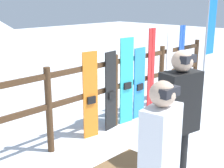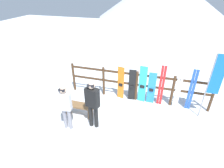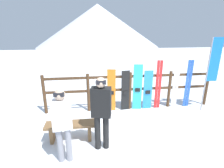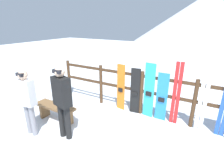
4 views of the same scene
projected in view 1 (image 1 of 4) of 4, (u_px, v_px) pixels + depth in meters
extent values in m
plane|color=white|center=(203.00, 158.00, 4.53)|extent=(40.00, 40.00, 0.00)
cylinder|color=#4C331E|center=(49.00, 111.00, 4.55)|extent=(0.10, 0.10, 1.30)
cylinder|color=#4C331E|center=(115.00, 91.00, 5.53)|extent=(0.10, 0.10, 1.30)
cylinder|color=#4C331E|center=(161.00, 77.00, 6.51)|extent=(0.10, 0.10, 1.30)
cylinder|color=#4C331E|center=(195.00, 67.00, 7.49)|extent=(0.10, 0.10, 1.30)
cube|color=#4C331E|center=(115.00, 87.00, 5.52)|extent=(5.64, 0.05, 0.08)
cube|color=#4C331E|center=(115.00, 62.00, 5.40)|extent=(5.64, 0.05, 0.08)
cube|color=white|center=(160.00, 142.00, 2.55)|extent=(0.41, 0.27, 0.62)
sphere|color=#D8B293|center=(163.00, 94.00, 2.44)|extent=(0.21, 0.21, 0.21)
cube|color=black|center=(170.00, 92.00, 2.39)|extent=(0.19, 0.07, 0.07)
cylinder|color=black|center=(181.00, 162.00, 3.57)|extent=(0.14, 0.14, 0.84)
cube|color=black|center=(180.00, 102.00, 3.30)|extent=(0.47, 0.32, 0.66)
sphere|color=#D8B293|center=(182.00, 61.00, 3.19)|extent=(0.23, 0.23, 0.23)
cube|color=black|center=(188.00, 59.00, 3.13)|extent=(0.20, 0.08, 0.08)
cube|color=orange|center=(90.00, 96.00, 5.03)|extent=(0.27, 0.07, 1.44)
cube|color=black|center=(92.00, 100.00, 5.03)|extent=(0.15, 0.05, 0.12)
cube|color=black|center=(111.00, 91.00, 5.37)|extent=(0.28, 0.06, 1.38)
cube|color=black|center=(112.00, 95.00, 5.37)|extent=(0.16, 0.05, 0.12)
cube|color=#2DBFCC|center=(127.00, 81.00, 5.63)|extent=(0.30, 0.06, 1.58)
cube|color=black|center=(128.00, 86.00, 5.63)|extent=(0.17, 0.05, 0.12)
cube|color=#288CE0|center=(139.00, 83.00, 5.91)|extent=(0.30, 0.02, 1.36)
cube|color=black|center=(140.00, 87.00, 5.91)|extent=(0.17, 0.03, 0.12)
cube|color=red|center=(149.00, 72.00, 6.08)|extent=(0.09, 0.02, 1.70)
cube|color=red|center=(153.00, 71.00, 6.16)|extent=(0.09, 0.02, 1.70)
cube|color=white|center=(167.00, 70.00, 6.53)|extent=(0.09, 0.02, 1.57)
cube|color=white|center=(170.00, 69.00, 6.61)|extent=(0.09, 0.02, 1.57)
cube|color=blue|center=(179.00, 64.00, 6.84)|extent=(0.09, 0.02, 1.68)
cube|color=blue|center=(182.00, 64.00, 6.91)|extent=(0.09, 0.02, 1.68)
cylinder|color=#99999E|center=(205.00, 47.00, 6.79)|extent=(0.04, 0.04, 2.44)
cube|color=blue|center=(212.00, 22.00, 6.79)|extent=(0.36, 0.01, 1.40)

